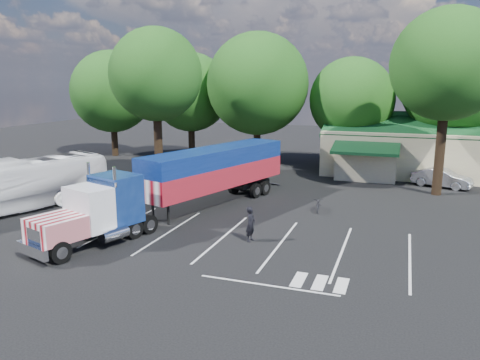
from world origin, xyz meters
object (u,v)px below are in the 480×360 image
(semi_truck, at_px, (190,178))
(bicycle, at_px, (318,204))
(woman, at_px, (251,224))
(tour_bus, at_px, (17,185))
(silver_sedan, at_px, (442,178))

(semi_truck, bearing_deg, bicycle, 40.45)
(semi_truck, distance_m, woman, 6.70)
(semi_truck, distance_m, tour_bus, 11.39)
(tour_bus, xyz_separation_m, silver_sedan, (26.66, 16.67, -0.95))
(woman, bearing_deg, semi_truck, 61.64)
(tour_bus, distance_m, silver_sedan, 31.46)
(semi_truck, height_order, bicycle, semi_truck)
(semi_truck, height_order, tour_bus, semi_truck)
(silver_sedan, bearing_deg, tour_bus, 141.32)
(woman, bearing_deg, tour_bus, 94.91)
(woman, xyz_separation_m, silver_sedan, (10.40, 17.33, -0.20))
(silver_sedan, bearing_deg, bicycle, 161.40)
(woman, height_order, bicycle, woman)
(tour_bus, bearing_deg, silver_sedan, 51.63)
(bicycle, height_order, tour_bus, tour_bus)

